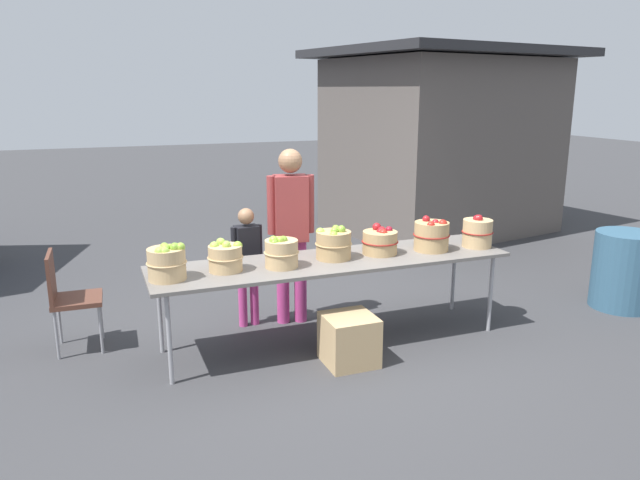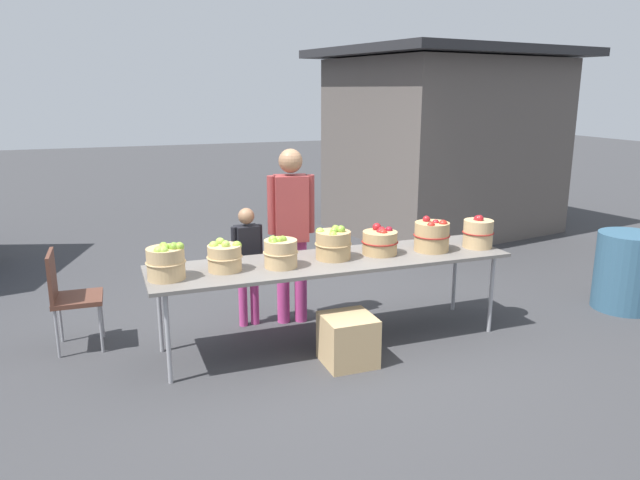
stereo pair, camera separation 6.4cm
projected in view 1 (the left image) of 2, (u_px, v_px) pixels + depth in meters
ground_plane at (332, 341)px, 5.31m from camera, size 40.00×40.00×0.00m
market_table at (333, 263)px, 5.13m from camera, size 3.10×0.76×0.75m
apple_basket_green_0 at (167, 262)px, 4.55m from camera, size 0.31×0.31×0.29m
apple_basket_green_1 at (225, 257)px, 4.77m from camera, size 0.29×0.29×0.25m
apple_basket_green_2 at (281, 252)px, 4.87m from camera, size 0.29×0.29×0.27m
apple_basket_green_3 at (334, 244)px, 5.12m from camera, size 0.32×0.32×0.29m
apple_basket_red_0 at (380, 241)px, 5.27m from camera, size 0.32×0.32×0.26m
apple_basket_red_1 at (432, 235)px, 5.38m from camera, size 0.33×0.33×0.31m
apple_basket_red_2 at (477, 232)px, 5.51m from camera, size 0.29×0.29×0.30m
vendor_adult at (291, 223)px, 5.52m from camera, size 0.43×0.26×1.64m
child_customer at (247, 258)px, 5.51m from camera, size 0.30×0.16×1.12m
food_kiosk at (441, 141)px, 9.28m from camera, size 3.97×3.49×2.74m
folding_chair at (67, 293)px, 5.01m from camera, size 0.41×0.41×0.86m
trash_barrel at (624, 270)px, 6.05m from camera, size 0.61×0.61×0.78m
produce_crate at (349, 340)px, 4.83m from camera, size 0.40×0.40×0.40m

